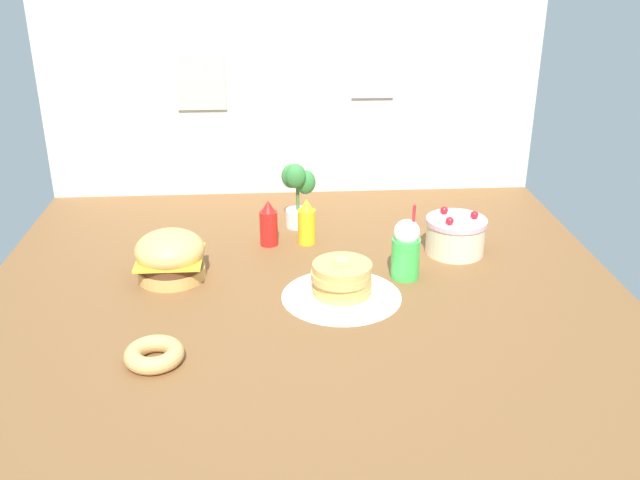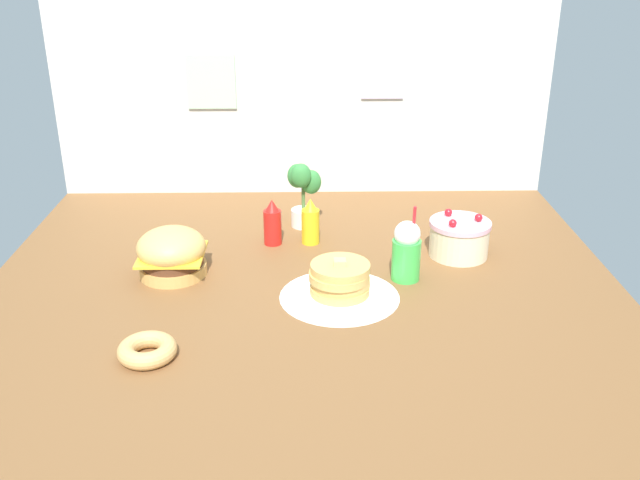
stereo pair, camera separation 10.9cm
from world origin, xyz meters
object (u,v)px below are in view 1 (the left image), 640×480
object	(u,v)px
ketchup_bottle	(269,224)
cream_soda_cup	(406,249)
burger	(170,256)
layer_cake	(455,235)
mustard_bottle	(307,223)
potted_plant	(298,192)
pancake_stack	(342,282)
donut_pink_glaze	(154,354)

from	to	relation	value
ketchup_bottle	cream_soda_cup	xyz separation A→B (m)	(0.49, -0.32, 0.02)
burger	layer_cake	world-z (taller)	burger
mustard_bottle	potted_plant	distance (m)	0.19
potted_plant	cream_soda_cup	bearing A→B (deg)	-53.96
cream_soda_cup	layer_cake	bearing A→B (deg)	40.74
layer_cake	pancake_stack	bearing A→B (deg)	-144.80
mustard_bottle	potted_plant	size ratio (longest dim) A/B	0.66
burger	donut_pink_glaze	bearing A→B (deg)	-88.18
donut_pink_glaze	potted_plant	size ratio (longest dim) A/B	0.61
ketchup_bottle	cream_soda_cup	size ratio (longest dim) A/B	0.67
burger	pancake_stack	world-z (taller)	burger
ketchup_bottle	potted_plant	world-z (taller)	potted_plant
burger	potted_plant	xyz separation A→B (m)	(0.47, 0.45, 0.07)
layer_cake	potted_plant	world-z (taller)	potted_plant
mustard_bottle	cream_soda_cup	xyz separation A→B (m)	(0.34, -0.33, 0.02)
pancake_stack	potted_plant	distance (m)	0.66
burger	ketchup_bottle	xyz separation A→B (m)	(0.35, 0.27, 0.00)
ketchup_bottle	potted_plant	distance (m)	0.23
layer_cake	cream_soda_cup	size ratio (longest dim) A/B	0.83
pancake_stack	donut_pink_glaze	distance (m)	0.69
donut_pink_glaze	potted_plant	distance (m)	1.11
cream_soda_cup	potted_plant	distance (m)	0.62
potted_plant	pancake_stack	bearing A→B (deg)	-78.99
layer_cake	donut_pink_glaze	xyz separation A→B (m)	(-1.05, -0.70, -0.04)
pancake_stack	donut_pink_glaze	world-z (taller)	pancake_stack
ketchup_bottle	burger	bearing A→B (deg)	-142.36
mustard_bottle	cream_soda_cup	bearing A→B (deg)	-44.17
ketchup_bottle	mustard_bottle	distance (m)	0.15
ketchup_bottle	potted_plant	bearing A→B (deg)	55.83
pancake_stack	layer_cake	xyz separation A→B (m)	(0.47, 0.33, 0.02)
pancake_stack	layer_cake	size ratio (longest dim) A/B	1.36
ketchup_bottle	donut_pink_glaze	distance (m)	0.89
layer_cake	potted_plant	xyz separation A→B (m)	(-0.60, 0.31, 0.08)
layer_cake	donut_pink_glaze	size ratio (longest dim) A/B	1.34
mustard_bottle	donut_pink_glaze	size ratio (longest dim) A/B	1.08
burger	ketchup_bottle	bearing A→B (deg)	37.64
ketchup_bottle	potted_plant	xyz separation A→B (m)	(0.12, 0.18, 0.07)
pancake_stack	potted_plant	size ratio (longest dim) A/B	1.11
layer_cake	ketchup_bottle	bearing A→B (deg)	170.15
layer_cake	donut_pink_glaze	bearing A→B (deg)	-146.44
mustard_bottle	cream_soda_cup	size ratio (longest dim) A/B	0.67
layer_cake	ketchup_bottle	xyz separation A→B (m)	(-0.72, 0.12, 0.01)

